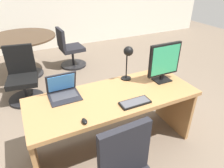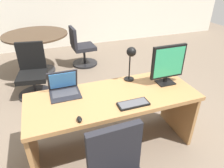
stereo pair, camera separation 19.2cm
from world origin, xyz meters
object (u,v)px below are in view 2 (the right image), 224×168
Objects in this scene: monitor at (168,63)px; meeting_chair_far at (33,76)px; desk_lamp at (131,56)px; meeting_chair_near at (82,50)px; desk at (112,108)px; meeting_table at (37,43)px; keyboard at (133,104)px; mouse at (79,119)px; laptop at (64,86)px.

monitor is 0.52× the size of meeting_chair_far.
desk_lamp reaches higher than meeting_chair_far.
monitor reaches higher than meeting_chair_near.
desk is at bearing -179.85° from monitor.
desk is 2.13× the size of meeting_chair_near.
meeting_table is at bearing 81.05° from meeting_chair_far.
meeting_table is (-0.84, 2.70, -0.14)m from keyboard.
mouse is 0.09× the size of meeting_chair_near.
desk_lamp is (0.73, 0.53, 0.29)m from mouse.
monitor is 2.82m from meeting_table.
desk_lamp reaches higher than laptop.
laptop is 1.01× the size of keyboard.
monitor reaches higher than desk_lamp.
desk_lamp is at bearing 69.80° from keyboard.
meeting_chair_far is (-0.37, 1.36, -0.47)m from laptop.
monitor is at bearing 17.02° from mouse.
laptop is 0.26× the size of meeting_table.
meeting_chair_far is (-0.84, 1.56, -0.20)m from desk.
desk_lamp is 2.39m from meeting_chair_near.
meeting_table is (-0.28, 2.76, -0.14)m from mouse.
meeting_chair_near is 1.39m from meeting_chair_far.
desk_lamp is 0.34× the size of meeting_table.
monitor reaches higher than desk.
meeting_chair_near is (0.06, 2.75, -0.40)m from keyboard.
meeting_table is at bearing 119.57° from monitor.
desk is 5.81× the size of keyboard.
meeting_chair_far is at bearing 118.50° from desk.
desk_lamp reaches higher than mouse.
meeting_chair_far is at bearing 102.59° from mouse.
desk_lamp is at bearing -65.67° from meeting_table.
meeting_chair_near is (0.61, 2.82, -0.41)m from mouse.
keyboard is 3.89× the size of mouse.
monitor is 2.61m from meeting_chair_near.
meeting_chair_far reaches higher than mouse.
desk is 0.36m from keyboard.
meeting_table is at bearing -176.68° from meeting_chair_near.
mouse is at bearing -102.17° from meeting_chair_near.
mouse is 0.07× the size of meeting_table.
meeting_chair_near is (0.66, 2.29, -0.47)m from laptop.
monitor is 0.42m from desk_lamp.
meeting_chair_far is (-1.15, 1.36, -0.71)m from desk_lamp.
keyboard is at bearing -64.64° from desk.
meeting_chair_far reaches higher than meeting_chair_near.
keyboard is (0.61, -0.47, -0.07)m from laptop.
keyboard is 0.74× the size of desk_lamp.
desk_lamp is (0.30, 0.20, 0.50)m from desk.
meeting_chair_near is (0.18, 2.48, -0.20)m from desk.
mouse is at bearing -173.69° from keyboard.
keyboard is 2.78m from meeting_chair_near.
desk is 2.50m from meeting_chair_near.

